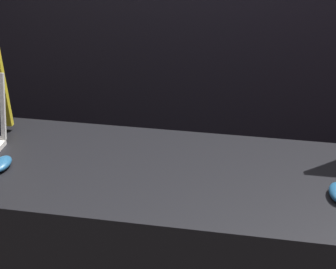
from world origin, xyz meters
TOP-DOWN VIEW (x-y plane):
  - display_counter at (0.00, 0.30)m, footprint 2.07×0.60m
  - mouse_front at (-0.60, 0.22)m, footprint 0.06×0.10m

SIDE VIEW (x-z plane):
  - display_counter at x=0.00m, z-range 0.00..0.96m
  - mouse_front at x=-0.60m, z-range 0.96..0.99m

